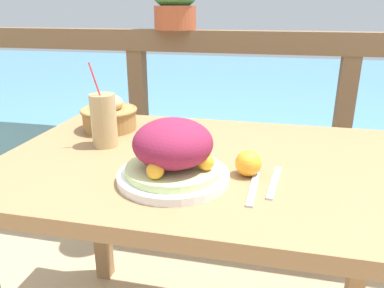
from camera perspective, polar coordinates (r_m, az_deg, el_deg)
name	(u,v)px	position (r m, az deg, el deg)	size (l,w,h in m)	color
patio_table	(208,191)	(1.09, 2.49, -7.24)	(1.17, 0.77, 0.75)	#997047
railing_fence	(236,102)	(1.68, 6.67, 6.42)	(2.80, 0.08, 1.06)	brown
sea_backdrop	(259,98)	(4.23, 10.19, 6.87)	(12.00, 4.00, 0.41)	teal
salad_plate	(173,155)	(0.90, -2.89, -1.62)	(0.27, 0.27, 0.15)	white
drink_glass	(104,120)	(1.15, -13.29, 3.53)	(0.08, 0.08, 0.25)	tan
bread_basket	(109,115)	(1.32, -12.50, 4.30)	(0.19, 0.19, 0.12)	olive
fork	(253,188)	(0.89, 9.32, -6.62)	(0.02, 0.18, 0.00)	silver
knife	(274,182)	(0.93, 12.43, -5.70)	(0.03, 0.18, 0.00)	silver
orange_near_basket	(248,163)	(0.94, 8.58, -2.89)	(0.07, 0.07, 0.07)	#F9A328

